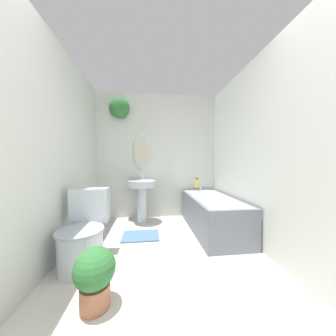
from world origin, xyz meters
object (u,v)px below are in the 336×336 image
(toilet, at_px, (84,235))
(bathtub, at_px, (212,213))
(shampoo_bottle, at_px, (197,183))
(pedestal_sink, at_px, (142,192))
(potted_plant, at_px, (95,274))

(toilet, xyz_separation_m, bathtub, (1.68, 0.69, -0.03))
(toilet, distance_m, bathtub, 1.81)
(bathtub, xyz_separation_m, shampoo_bottle, (-0.07, 0.59, 0.41))
(toilet, relative_size, pedestal_sink, 0.90)
(pedestal_sink, relative_size, bathtub, 0.59)
(toilet, distance_m, shampoo_bottle, 2.09)
(toilet, distance_m, potted_plant, 0.64)
(bathtub, height_order, shampoo_bottle, shampoo_bottle)
(shampoo_bottle, xyz_separation_m, potted_plant, (-1.32, -1.85, -0.43))
(shampoo_bottle, distance_m, potted_plant, 2.32)
(toilet, height_order, potted_plant, toilet)
(toilet, relative_size, bathtub, 0.53)
(pedestal_sink, bearing_deg, bathtub, -23.57)
(potted_plant, bearing_deg, bathtub, 42.13)
(pedestal_sink, relative_size, potted_plant, 1.91)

